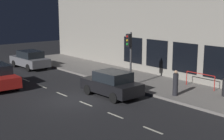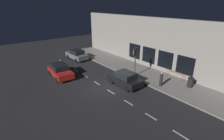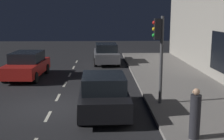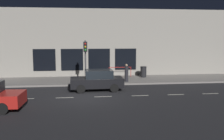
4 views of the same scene
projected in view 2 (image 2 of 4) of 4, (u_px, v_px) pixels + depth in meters
name	position (u px, v px, depth m)	size (l,w,h in m)	color
ground_plane	(105.00, 88.00, 18.05)	(60.00, 60.00, 0.00)	#232326
sidewalk	(144.00, 74.00, 21.64)	(4.50, 32.00, 0.15)	gray
building_facade	(159.00, 45.00, 21.89)	(0.65, 32.00, 6.86)	gray
lane_centre_line	(111.00, 92.00, 17.32)	(0.12, 27.20, 0.01)	beige
traffic_light	(135.00, 57.00, 19.68)	(0.48, 0.32, 3.63)	#424244
parked_car_0	(60.00, 71.00, 20.66)	(2.15, 4.41, 1.58)	red
parked_car_1	(77.00, 55.00, 27.13)	(2.04, 4.36, 1.58)	slate
parked_car_2	(125.00, 79.00, 18.46)	(2.01, 4.01, 1.58)	black
pedestrian_0	(161.00, 80.00, 18.01)	(0.36, 0.36, 1.56)	#232328
trash_bin	(190.00, 82.00, 17.88)	(0.61, 0.61, 1.05)	black
red_railing	(174.00, 73.00, 19.71)	(0.05, 2.22, 0.97)	red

